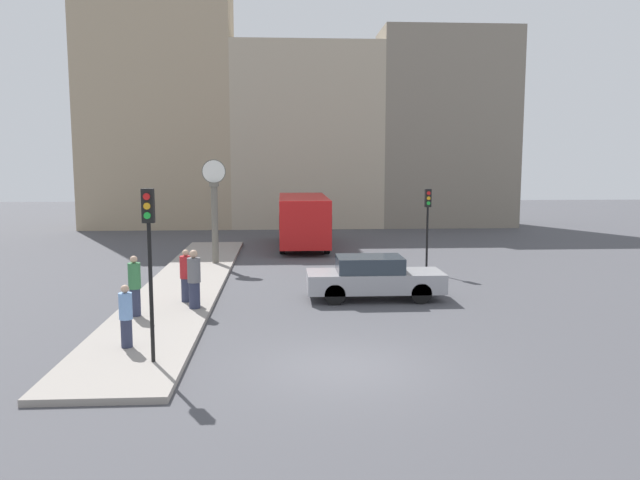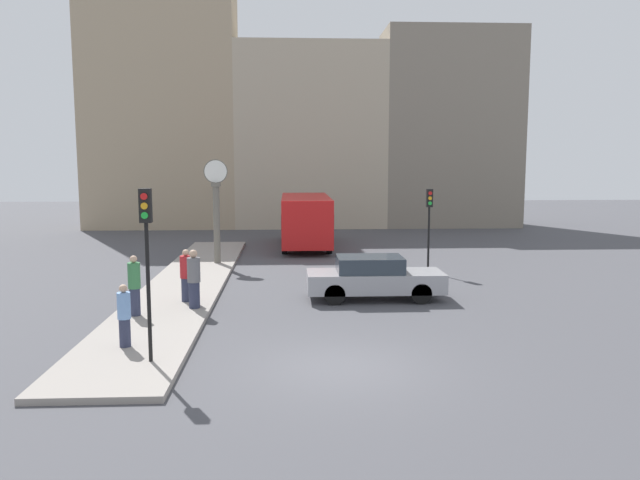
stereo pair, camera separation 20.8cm
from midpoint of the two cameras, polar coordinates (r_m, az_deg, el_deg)
name	(u,v)px [view 2 (the right image)]	position (r m, az deg, el deg)	size (l,w,h in m)	color
ground_plane	(340,367)	(14.62, 2.27, -11.54)	(120.00, 120.00, 0.00)	#47474C
sidewalk_corner	(187,284)	(24.23, -11.82, -3.93)	(2.84, 23.40, 0.15)	gray
building_row	(287,115)	(45.36, -2.88, 11.38)	(30.59, 5.00, 19.42)	tan
sedan_car	(374,278)	(21.37, 5.21, -3.44)	(4.63, 1.76, 1.48)	#9E9EA3
bus_distant	(306,218)	(34.09, -1.16, 2.01)	(2.58, 7.96, 2.79)	red
traffic_light_near	(147,239)	(14.42, -15.17, 0.08)	(0.26, 0.24, 3.95)	black
traffic_light_far	(429,213)	(26.53, 10.17, 2.46)	(0.26, 0.24, 3.54)	black
street_clock	(216,210)	(28.15, -9.24, 2.73)	(1.06, 0.38, 4.62)	#666056
pedestrian_blue_stripe	(124,316)	(16.11, -17.11, -6.63)	(0.32, 0.32, 1.56)	#2D334C
pedestrian_red_top	(186,276)	(20.73, -11.85, -3.21)	(0.39, 0.39, 1.71)	#2D334C
pedestrian_grey_jacket	(194,279)	(19.74, -11.16, -3.52)	(0.40, 0.40, 1.83)	#2D334C
pedestrian_green_hoodie	(134,286)	(19.20, -16.31, -4.02)	(0.36, 0.36, 1.80)	#2D334C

